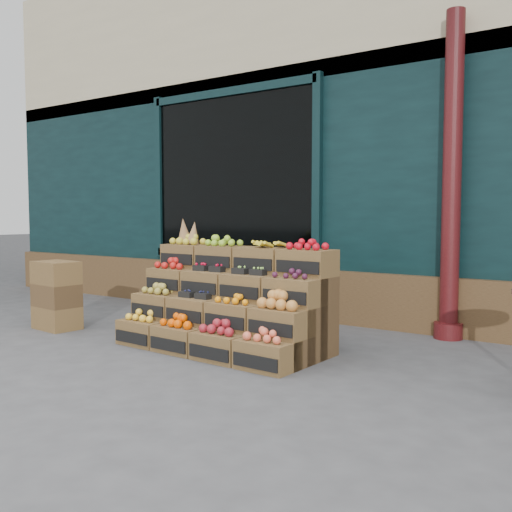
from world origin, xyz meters
The scene contains 5 objects.
ground centered at (0.00, 0.00, 0.00)m, with size 60.00×60.00×0.00m, color #434346.
shop_facade centered at (0.00, 5.11, 2.40)m, with size 12.00×6.24×4.80m.
crate_display centered at (-0.37, 0.50, 0.37)m, with size 1.96×1.02×1.20m.
spare_crates centered at (-2.43, 0.13, 0.37)m, with size 0.52×0.38×0.73m.
shopkeeper centered at (-1.36, 3.00, 0.93)m, with size 0.68×0.44×1.86m, color #195823.
Camera 1 is at (2.82, -3.66, 1.24)m, focal length 40.00 mm.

